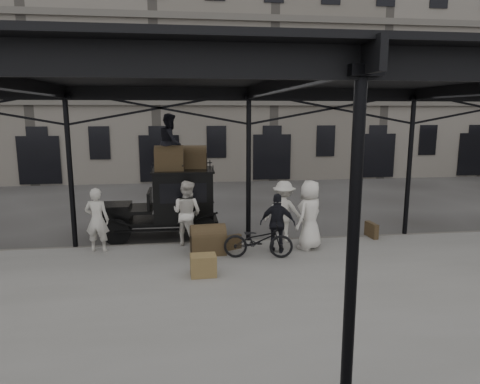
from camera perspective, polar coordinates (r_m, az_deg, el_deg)
The scene contains 18 objects.
ground at distance 11.13m, azimuth 2.70°, elevation -10.11°, with size 120.00×120.00×0.00m, color #383533.
platform at distance 9.29m, azimuth 4.96°, elevation -13.96°, with size 28.00×8.00×0.15m, color slate.
canopy at distance 8.76m, azimuth 5.04°, elevation 14.93°, with size 22.50×9.00×4.74m.
building_frontage at distance 28.47m, azimuth -3.92°, elevation 16.71°, with size 64.00×8.00×14.00m, color slate.
taxi at distance 13.68m, azimuth -8.88°, elevation -1.06°, with size 3.65×1.55×2.18m.
porter_left at distance 12.31m, azimuth -18.52°, elevation -3.56°, with size 0.65×0.43×1.78m, color beige.
porter_midleft at distance 12.37m, azimuth -7.09°, elevation -2.78°, with size 0.91×0.71×1.88m, color silver.
porter_centre at distance 12.07m, azimuth 9.28°, elevation -3.02°, with size 0.95×0.62×1.94m, color silver.
porter_official at distance 11.66m, azimuth 5.04°, elevation -4.18°, with size 0.96×0.40×1.64m, color black.
porter_right at distance 12.72m, azimuth 5.85°, elevation -2.55°, with size 1.17×0.67×1.81m, color silver.
bicycle at distance 11.30m, azimuth 2.46°, elevation -6.42°, with size 0.63×1.82×0.96m, color black.
porter_roof at distance 13.34m, azimuth -9.25°, elevation 6.61°, with size 0.84×0.65×1.72m, color black.
steamer_trunk_roof_near at distance 13.24m, azimuth -9.41°, elevation 4.22°, with size 0.87×0.53×0.64m, color #44341F, non-canonical shape.
steamer_trunk_roof_far at distance 13.69m, azimuth -6.21°, elevation 4.43°, with size 0.82×0.50×0.60m, color #44341F, non-canonical shape.
steamer_trunk_platform at distance 11.66m, azimuth -4.28°, elevation -6.60°, with size 0.93×0.57×0.68m, color #44341F, non-canonical shape.
wicker_hamper at distance 10.19m, azimuth -4.92°, elevation -9.71°, with size 0.60×0.45×0.50m, color olive.
suitcase_upright at distance 13.78m, azimuth 17.12°, elevation -4.86°, with size 0.15×0.60×0.45m, color #44341F.
suitcase_flat at distance 12.02m, azimuth -1.18°, elevation -6.76°, with size 0.60×0.15×0.40m, color #44341F.
Camera 1 is at (-1.89, -10.24, 3.92)m, focal length 32.00 mm.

